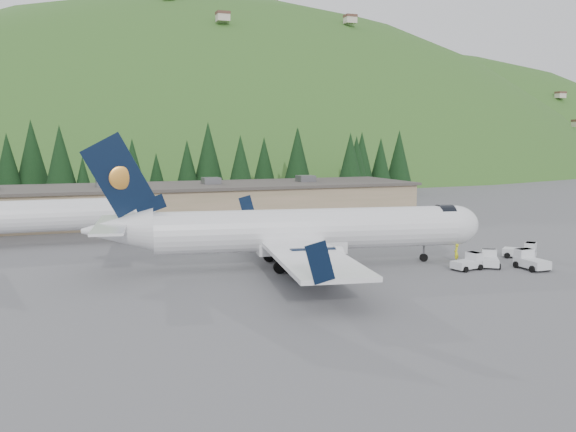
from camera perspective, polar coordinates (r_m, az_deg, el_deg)
The scene contains 11 objects.
ground at distance 59.60m, azimuth 2.04°, elevation -4.47°, with size 600.00×600.00×0.00m, color #58585C.
airliner at distance 58.80m, azimuth 1.03°, elevation -1.37°, with size 37.08×34.95×12.32m.
second_airliner at distance 76.39m, azimuth -22.28°, elevation 0.05°, with size 27.50×11.00×10.05m.
baggage_tug_a at distance 60.13m, azimuth 15.78°, elevation -3.97°, with size 3.06×2.18×1.51m.
baggage_tug_b at distance 67.43m, azimuth 20.13°, elevation -2.93°, with size 3.16×3.29×1.62m.
baggage_tug_c at distance 62.08m, azimuth 17.48°, elevation -3.68°, with size 2.78×3.18×1.53m.
terminal_building at distance 94.00m, azimuth -9.79°, elevation 1.22°, with size 71.00×17.00×6.10m.
baggage_tug_d at distance 62.13m, azimuth 20.68°, elevation -3.72°, with size 2.00×3.25×1.72m.
ramp_worker at distance 63.55m, azimuth 14.73°, elevation -3.18°, with size 0.64×0.42×1.75m, color #F8F81E.
tree_line at distance 117.16m, azimuth -11.36°, elevation 4.60°, with size 112.14×19.01×13.88m.
hills at distance 288.03m, azimuth -4.31°, elevation -12.32°, with size 614.00×330.00×300.00m.
Camera 1 is at (-22.59, -53.89, 11.70)m, focal length 40.00 mm.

